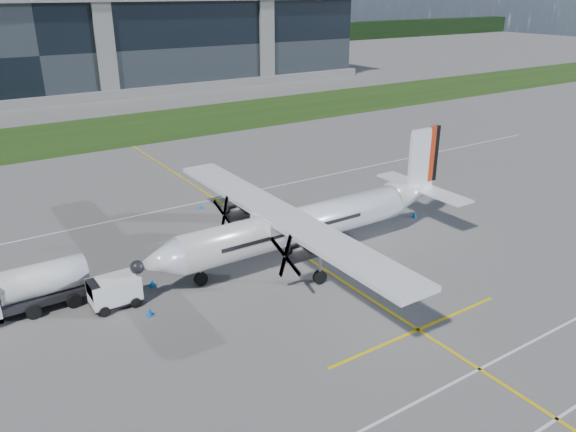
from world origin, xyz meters
name	(u,v)px	position (x,y,z in m)	size (l,w,h in m)	color
ground	(105,148)	(0.00, 40.00, 0.00)	(400.00, 400.00, 0.00)	slate
grass_strip	(86,134)	(0.00, 48.00, 0.02)	(400.00, 18.00, 0.04)	#203C10
terminal_building	(27,50)	(0.00, 80.00, 7.50)	(120.00, 20.00, 15.00)	black
yellow_taxiway_centerline	(263,230)	(3.00, 10.00, 0.01)	(0.20, 70.00, 0.01)	yellow
turboprop_aircraft	(308,203)	(3.43, 4.80, 3.72)	(23.89, 24.78, 7.43)	white
fuel_tanker_truck	(15,293)	(-14.42, 7.42, 1.34)	(7.13, 2.32, 2.67)	silver
baggage_tug	(115,292)	(-9.62, 5.28, 0.88)	(2.94, 1.76, 1.76)	white
ground_crew_person	(102,297)	(-10.38, 5.08, 0.90)	(0.73, 0.52, 1.79)	#F25907
safety_cone_stbdwing	(201,206)	(1.04, 16.61, 0.25)	(0.36, 0.36, 0.50)	blue
safety_cone_nose_port	(150,312)	(-8.40, 3.21, 0.25)	(0.36, 0.36, 0.50)	blue
safety_cone_tail	(415,214)	(14.37, 5.58, 0.25)	(0.36, 0.36, 0.50)	blue
safety_cone_nose_stbd	(152,283)	(-7.08, 6.29, 0.25)	(0.36, 0.36, 0.50)	blue
safety_cone_fwd	(116,301)	(-9.59, 5.30, 0.25)	(0.36, 0.36, 0.50)	blue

